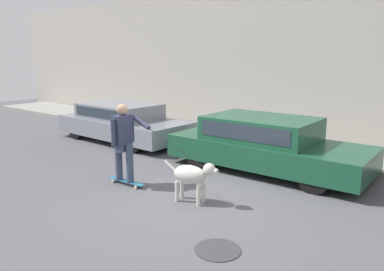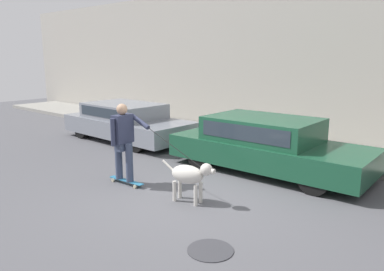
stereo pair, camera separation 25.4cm
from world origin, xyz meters
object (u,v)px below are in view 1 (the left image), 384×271
parked_car_1 (265,144)px  dog (192,175)px  skateboarder (124,140)px  parked_car_0 (123,122)px

parked_car_1 → dog: (-0.06, -2.59, -0.10)m
parked_car_1 → skateboarder: skateboarder is taller
parked_car_0 → parked_car_1: parked_car_1 is taller
parked_car_1 → dog: 2.59m
skateboarder → dog: bearing=1.0°
parked_car_0 → skateboarder: size_ratio=1.83×
parked_car_0 → dog: size_ratio=4.10×
skateboarder → parked_car_0: bearing=136.5°
dog → skateboarder: size_ratio=0.45×
parked_car_0 → skateboarder: skateboarder is taller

